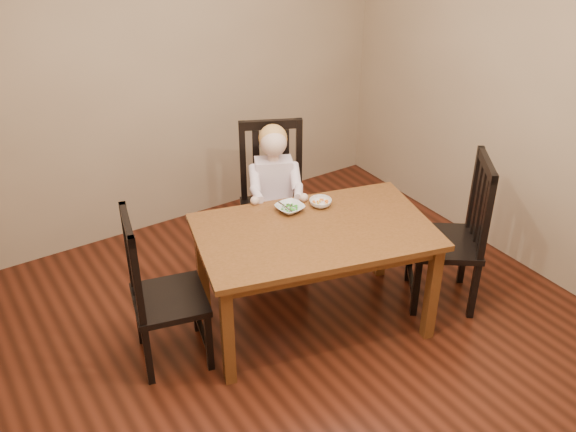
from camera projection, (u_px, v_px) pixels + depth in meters
room at (305, 161)px, 3.53m from camera, size 4.01×4.01×2.71m
dining_table at (315, 241)px, 4.11m from camera, size 1.67×1.24×0.75m
chair_child at (273, 201)px, 4.81m from camera, size 0.64×0.63×1.13m
chair_left at (160, 294)px, 3.88m from camera, size 0.53×0.54×1.06m
chair_right at (454, 236)px, 4.41m from camera, size 0.65×0.66×1.11m
toddler at (274, 186)px, 4.68m from camera, size 0.51×0.56×0.61m
bowl_peas at (290, 208)px, 4.26m from camera, size 0.20×0.20×0.04m
bowl_veg at (321, 203)px, 4.32m from camera, size 0.15×0.15×0.05m
fork at (285, 207)px, 4.22m from camera, size 0.06×0.13×0.05m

